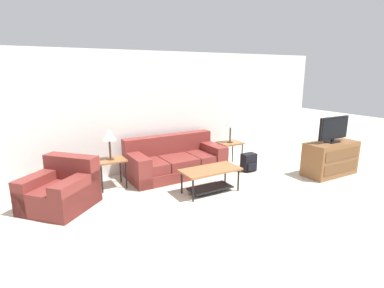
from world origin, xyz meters
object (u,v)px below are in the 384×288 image
(armchair, at_px, (61,191))
(side_table_left, at_px, (111,162))
(table_lamp_left, at_px, (109,135))
(backpack, at_px, (249,162))
(side_table_right, at_px, (230,145))
(table_lamp_right, at_px, (231,123))
(tv_console, at_px, (330,158))
(couch, at_px, (175,161))
(coffee_table, at_px, (210,175))
(television, at_px, (334,129))

(armchair, height_order, side_table_left, armchair)
(table_lamp_left, distance_m, backpack, 3.09)
(side_table_right, distance_m, table_lamp_right, 0.53)
(side_table_right, relative_size, table_lamp_left, 0.94)
(tv_console, bearing_deg, table_lamp_right, 133.26)
(couch, distance_m, coffee_table, 1.21)
(coffee_table, xyz_separation_m, television, (2.77, -0.46, 0.68))
(television, bearing_deg, couch, 150.11)
(side_table_left, xyz_separation_m, table_lamp_right, (2.79, 0.00, 0.53))
(side_table_left, distance_m, backpack, 2.99)
(armchair, height_order, television, television)
(armchair, bearing_deg, coffee_table, -15.60)
(side_table_right, bearing_deg, table_lamp_right, 45.00)
(table_lamp_right, relative_size, television, 0.70)
(side_table_left, relative_size, television, 0.65)
(coffee_table, xyz_separation_m, tv_console, (2.77, -0.46, 0.03))
(coffee_table, distance_m, tv_console, 2.81)
(tv_console, bearing_deg, backpack, 142.32)
(tv_console, relative_size, television, 1.41)
(side_table_right, distance_m, television, 2.24)
(armchair, xyz_separation_m, coffee_table, (2.46, -0.69, 0.05))
(tv_console, height_order, backpack, tv_console)
(couch, relative_size, table_lamp_right, 3.48)
(tv_console, bearing_deg, couch, 150.10)
(armchair, xyz_separation_m, backpack, (3.87, -0.09, -0.09))
(armchair, bearing_deg, table_lamp_right, 6.77)
(armchair, xyz_separation_m, table_lamp_left, (0.95, 0.44, 0.74))
(coffee_table, bearing_deg, side_table_left, 143.27)
(backpack, bearing_deg, coffee_table, -157.20)
(table_lamp_right, distance_m, television, 2.18)
(side_table_right, bearing_deg, television, -46.73)
(side_table_left, xyz_separation_m, side_table_right, (2.79, 0.00, 0.00))
(coffee_table, distance_m, backpack, 1.54)
(side_table_left, height_order, tv_console, tv_console)
(armchair, distance_m, television, 5.40)
(couch, height_order, table_lamp_right, table_lamp_right)
(table_lamp_right, bearing_deg, side_table_right, -135.00)
(couch, xyz_separation_m, side_table_left, (-1.39, -0.08, 0.21))
(side_table_right, relative_size, tv_console, 0.46)
(armchair, relative_size, television, 1.57)
(armchair, distance_m, table_lamp_left, 1.28)
(couch, relative_size, television, 2.42)
(table_lamp_right, height_order, backpack, table_lamp_right)
(side_table_right, xyz_separation_m, backpack, (0.14, -0.54, -0.31))
(armchair, bearing_deg, backpack, -1.39)
(side_table_left, xyz_separation_m, tv_console, (4.28, -1.59, -0.14))
(armchair, bearing_deg, couch, 12.50)
(couch, xyz_separation_m, side_table_right, (1.40, -0.08, 0.21))
(couch, distance_m, table_lamp_left, 1.58)
(television, bearing_deg, side_table_right, 133.27)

